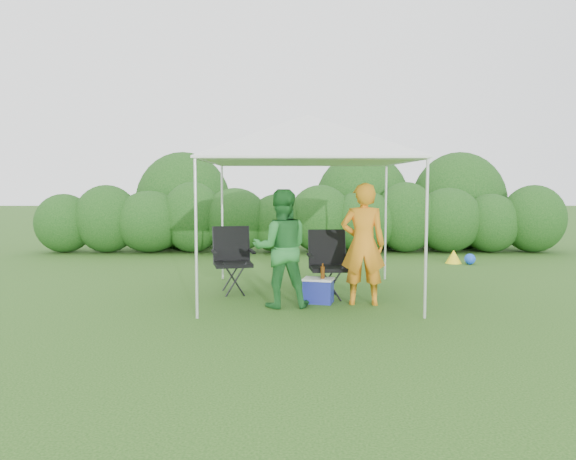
{
  "coord_description": "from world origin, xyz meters",
  "views": [
    {
      "loc": [
        -0.32,
        -8.26,
        1.79
      ],
      "look_at": [
        -0.3,
        0.4,
        1.05
      ],
      "focal_mm": 35.0,
      "sensor_mm": 36.0,
      "label": 1
    }
  ],
  "objects_px": {
    "chair_left": "(232,255)",
    "cooler": "(318,290)",
    "man": "(363,244)",
    "chair_right": "(328,259)",
    "woman": "(281,248)",
    "canopy": "(307,139)"
  },
  "relations": [
    {
      "from": "man",
      "to": "woman",
      "type": "height_order",
      "value": "man"
    },
    {
      "from": "canopy",
      "to": "chair_left",
      "type": "relative_size",
      "value": 2.9
    },
    {
      "from": "canopy",
      "to": "chair_left",
      "type": "xyz_separation_m",
      "value": [
        -1.2,
        0.28,
        -1.86
      ]
    },
    {
      "from": "woman",
      "to": "chair_left",
      "type": "bearing_deg",
      "value": -57.11
    },
    {
      "from": "canopy",
      "to": "cooler",
      "type": "xyz_separation_m",
      "value": [
        0.15,
        -0.54,
        -2.28
      ]
    },
    {
      "from": "canopy",
      "to": "woman",
      "type": "distance_m",
      "value": 1.85
    },
    {
      "from": "chair_left",
      "to": "canopy",
      "type": "bearing_deg",
      "value": -24.91
    },
    {
      "from": "woman",
      "to": "cooler",
      "type": "distance_m",
      "value": 0.9
    },
    {
      "from": "chair_left",
      "to": "cooler",
      "type": "distance_m",
      "value": 1.64
    },
    {
      "from": "man",
      "to": "woman",
      "type": "relative_size",
      "value": 1.05
    },
    {
      "from": "chair_right",
      "to": "chair_left",
      "type": "bearing_deg",
      "value": 161.9
    },
    {
      "from": "woman",
      "to": "cooler",
      "type": "bearing_deg",
      "value": -158.8
    },
    {
      "from": "man",
      "to": "cooler",
      "type": "distance_m",
      "value": 0.96
    },
    {
      "from": "man",
      "to": "cooler",
      "type": "bearing_deg",
      "value": -5.59
    },
    {
      "from": "chair_right",
      "to": "cooler",
      "type": "height_order",
      "value": "chair_right"
    },
    {
      "from": "chair_left",
      "to": "woman",
      "type": "height_order",
      "value": "woman"
    },
    {
      "from": "chair_right",
      "to": "cooler",
      "type": "relative_size",
      "value": 2.06
    },
    {
      "from": "woman",
      "to": "chair_right",
      "type": "bearing_deg",
      "value": -140.23
    },
    {
      "from": "chair_left",
      "to": "cooler",
      "type": "bearing_deg",
      "value": -43.06
    },
    {
      "from": "chair_right",
      "to": "man",
      "type": "height_order",
      "value": "man"
    },
    {
      "from": "chair_left",
      "to": "woman",
      "type": "bearing_deg",
      "value": -65.13
    },
    {
      "from": "chair_left",
      "to": "man",
      "type": "distance_m",
      "value": 2.22
    }
  ]
}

